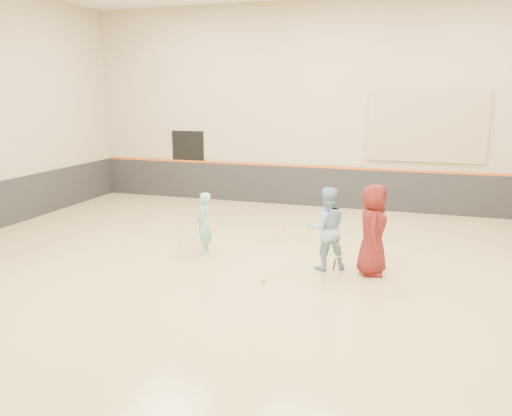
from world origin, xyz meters
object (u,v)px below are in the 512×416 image
(instructor, at_px, (326,229))
(spare_racket, at_px, (219,220))
(young_man, at_px, (373,230))
(girl, at_px, (204,224))

(instructor, bearing_deg, spare_racket, -62.76)
(instructor, distance_m, young_man, 0.89)
(girl, height_order, young_man, young_man)
(girl, height_order, spare_racket, girl)
(young_man, bearing_deg, girl, 84.26)
(girl, relative_size, young_man, 0.77)
(girl, distance_m, instructor, 2.66)
(instructor, relative_size, young_man, 0.94)
(instructor, distance_m, spare_racket, 4.34)
(girl, distance_m, spare_racket, 2.69)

